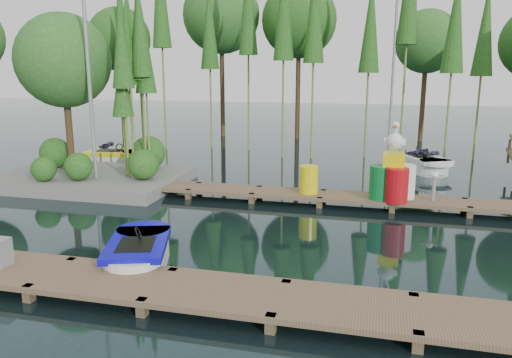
% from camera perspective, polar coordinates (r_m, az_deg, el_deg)
% --- Properties ---
extents(ground_plane, '(90.00, 90.00, 0.00)m').
position_cam_1_polar(ground_plane, '(13.08, -2.67, -5.06)').
color(ground_plane, '#1A2E31').
extents(near_dock, '(18.00, 1.50, 0.50)m').
position_cam_1_polar(near_dock, '(9.07, -11.09, -11.97)').
color(near_dock, brown).
rests_on(near_dock, ground).
extents(far_dock, '(15.00, 1.20, 0.50)m').
position_cam_1_polar(far_dock, '(15.13, 3.69, -1.71)').
color(far_dock, brown).
rests_on(far_dock, ground).
extents(island, '(6.20, 4.20, 6.75)m').
position_cam_1_polar(island, '(18.18, -19.25, 9.46)').
color(island, slate).
rests_on(island, ground).
extents(tree_screen, '(34.42, 18.53, 10.31)m').
position_cam_1_polar(tree_screen, '(23.32, 0.01, 17.92)').
color(tree_screen, '#412F1B').
rests_on(tree_screen, ground).
extents(lamp_island, '(0.30, 0.30, 7.25)m').
position_cam_1_polar(lamp_island, '(17.07, -18.69, 12.97)').
color(lamp_island, gray).
rests_on(lamp_island, ground).
extents(lamp_rear, '(0.30, 0.30, 7.25)m').
position_cam_1_polar(lamp_rear, '(22.92, 15.47, 12.92)').
color(lamp_rear, gray).
rests_on(lamp_rear, ground).
extents(boat_blue, '(1.89, 2.79, 0.86)m').
position_cam_1_polar(boat_blue, '(10.60, -13.27, -8.29)').
color(boat_blue, white).
rests_on(boat_blue, ground).
extents(boat_yellow_far, '(3.17, 1.78, 1.50)m').
position_cam_1_polar(boat_yellow_far, '(21.35, -15.59, 2.32)').
color(boat_yellow_far, white).
rests_on(boat_yellow_far, ground).
extents(boat_white_far, '(2.40, 3.01, 1.30)m').
position_cam_1_polar(boat_white_far, '(20.49, 18.58, 1.63)').
color(boat_white_far, white).
rests_on(boat_white_far, ground).
extents(yellow_barrel, '(0.55, 0.55, 0.82)m').
position_cam_1_polar(yellow_barrel, '(14.92, 6.05, -0.05)').
color(yellow_barrel, yellow).
rests_on(yellow_barrel, far_dock).
extents(drum_cluster, '(1.28, 1.17, 2.21)m').
position_cam_1_polar(drum_cluster, '(14.58, 15.48, 0.21)').
color(drum_cluster, '#0B692B').
rests_on(drum_cluster, far_dock).
extents(seagull_post, '(0.51, 0.28, 0.82)m').
position_cam_1_polar(seagull_post, '(14.83, 19.71, -0.25)').
color(seagull_post, gray).
rests_on(seagull_post, far_dock).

